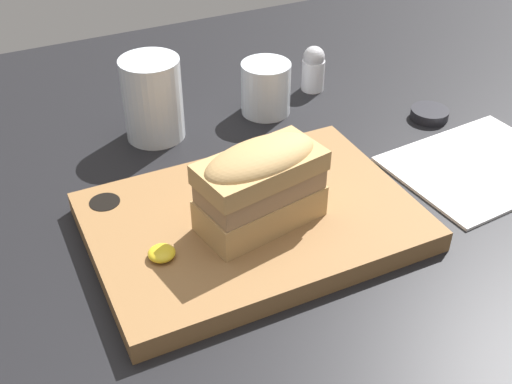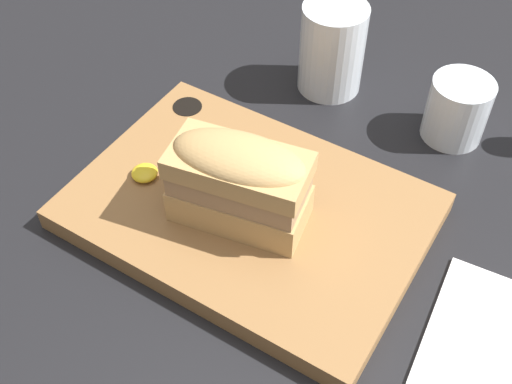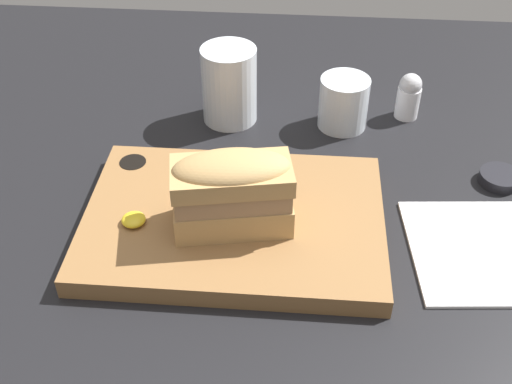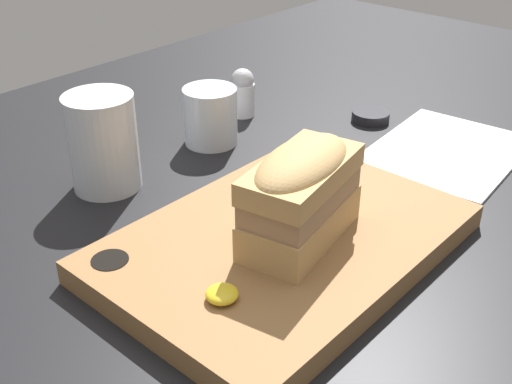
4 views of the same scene
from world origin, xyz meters
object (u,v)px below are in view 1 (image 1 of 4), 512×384
(wine_glass, at_px, (266,90))
(serving_board, at_px, (251,221))
(salt_shaker, at_px, (313,68))
(water_glass, at_px, (153,104))
(condiment_dish, at_px, (429,114))
(napkin, at_px, (480,166))
(sandwich, at_px, (260,182))

(wine_glass, bearing_deg, serving_board, -119.69)
(serving_board, height_order, salt_shaker, salt_shaker)
(water_glass, distance_m, wine_glass, 0.17)
(wine_glass, distance_m, condiment_dish, 0.24)
(serving_board, xyz_separation_m, napkin, (0.32, -0.01, -0.01))
(serving_board, height_order, napkin, serving_board)
(condiment_dish, bearing_deg, serving_board, -160.97)
(wine_glass, xyz_separation_m, condiment_dish, (0.20, -0.12, -0.03))
(sandwich, relative_size, salt_shaker, 2.02)
(napkin, distance_m, condiment_dish, 0.13)
(water_glass, bearing_deg, salt_shaker, 5.74)
(sandwich, height_order, water_glass, sandwich)
(wine_glass, bearing_deg, condiment_dish, -30.37)
(salt_shaker, bearing_deg, water_glass, -174.26)
(wine_glass, bearing_deg, sandwich, -117.54)
(serving_board, distance_m, wine_glass, 0.27)
(water_glass, xyz_separation_m, napkin, (0.35, -0.25, -0.05))
(serving_board, relative_size, water_glass, 3.13)
(wine_glass, bearing_deg, water_glass, 178.15)
(serving_board, bearing_deg, wine_glass, 60.31)
(serving_board, bearing_deg, salt_shaker, 49.20)
(sandwich, distance_m, napkin, 0.32)
(salt_shaker, relative_size, condiment_dish, 1.30)
(serving_board, distance_m, napkin, 0.32)
(serving_board, height_order, condiment_dish, serving_board)
(condiment_dish, bearing_deg, wine_glass, 149.63)
(wine_glass, relative_size, napkin, 0.33)
(salt_shaker, distance_m, condiment_dish, 0.19)
(salt_shaker, bearing_deg, sandwich, -128.69)
(serving_board, relative_size, salt_shaker, 5.02)
(condiment_dish, bearing_deg, napkin, -99.22)
(sandwich, xyz_separation_m, salt_shaker, (0.23, 0.29, -0.04))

